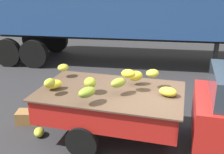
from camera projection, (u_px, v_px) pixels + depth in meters
ground at (159, 147)px, 5.52m from camera, size 220.00×220.00×0.00m
curb_strip at (162, 39)px, 14.95m from camera, size 80.00×0.80×0.16m
pickup_truck at (216, 111)px, 5.10m from camera, size 5.35×2.24×1.70m
fallen_banana_bunch_near_tailgate at (39, 132)px, 5.89m from camera, size 0.33×0.37×0.19m
produce_crate at (28, 117)px, 6.42m from camera, size 0.57×0.44×0.30m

